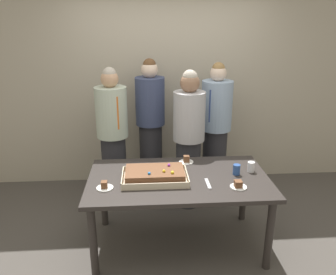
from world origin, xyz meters
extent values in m
plane|color=#4C4742|center=(0.00, 0.00, 0.00)|extent=(12.00, 12.00, 0.00)
cube|color=#B2A893|center=(0.00, 1.60, 1.50)|extent=(8.00, 0.12, 3.00)
cube|color=#2D2826|center=(0.00, 0.00, 0.72)|extent=(1.70, 0.98, 0.04)
cylinder|color=#2D2826|center=(-0.77, -0.41, 0.35)|extent=(0.07, 0.07, 0.70)
cylinder|color=#2D2826|center=(0.77, -0.41, 0.35)|extent=(0.07, 0.07, 0.70)
cylinder|color=#2D2826|center=(-0.77, 0.41, 0.35)|extent=(0.07, 0.07, 0.70)
cylinder|color=#2D2826|center=(0.77, 0.41, 0.35)|extent=(0.07, 0.07, 0.70)
cube|color=beige|center=(-0.23, -0.03, 0.75)|extent=(0.61, 0.39, 0.01)
cube|color=beige|center=(-0.23, -0.23, 0.78)|extent=(0.61, 0.01, 0.05)
cube|color=beige|center=(-0.23, 0.16, 0.78)|extent=(0.61, 0.01, 0.05)
cube|color=beige|center=(-0.52, -0.03, 0.78)|extent=(0.01, 0.39, 0.05)
cube|color=beige|center=(0.07, -0.03, 0.78)|extent=(0.01, 0.39, 0.05)
cube|color=brown|center=(-0.23, -0.03, 0.80)|extent=(0.54, 0.32, 0.09)
sphere|color=#2D84E0|center=(-0.28, -0.13, 0.85)|extent=(0.03, 0.03, 0.03)
sphere|color=yellow|center=(-0.07, -0.12, 0.85)|extent=(0.03, 0.03, 0.03)
sphere|color=yellow|center=(-0.14, -0.09, 0.85)|extent=(0.03, 0.03, 0.03)
sphere|color=purple|center=(-0.09, 0.04, 0.85)|extent=(0.03, 0.03, 0.03)
sphere|color=yellow|center=(-0.07, -0.13, 0.85)|extent=(0.03, 0.03, 0.03)
cylinder|color=white|center=(0.11, 0.35, 0.75)|extent=(0.15, 0.15, 0.01)
cube|color=brown|center=(0.12, 0.34, 0.79)|extent=(0.06, 0.05, 0.07)
cylinder|color=white|center=(-0.67, -0.17, 0.75)|extent=(0.15, 0.15, 0.01)
cube|color=brown|center=(-0.68, -0.18, 0.78)|extent=(0.05, 0.06, 0.06)
cylinder|color=white|center=(0.51, -0.24, 0.75)|extent=(0.15, 0.15, 0.01)
cube|color=brown|center=(0.50, -0.25, 0.78)|extent=(0.07, 0.07, 0.06)
cylinder|color=white|center=(0.72, 0.08, 0.79)|extent=(0.07, 0.07, 0.10)
cylinder|color=#2D5199|center=(0.56, 0.03, 0.79)|extent=(0.07, 0.07, 0.10)
cube|color=silver|center=(0.25, -0.16, 0.75)|extent=(0.03, 0.20, 0.01)
cylinder|color=#28282D|center=(0.58, 1.11, 0.43)|extent=(0.30, 0.30, 0.85)
cylinder|color=#93ADCC|center=(0.58, 1.11, 1.16)|extent=(0.38, 0.38, 0.61)
cube|color=navy|center=(0.47, 0.96, 1.19)|extent=(0.04, 0.02, 0.39)
sphere|color=beige|center=(0.58, 1.11, 1.55)|extent=(0.20, 0.20, 0.20)
sphere|color=olive|center=(0.58, 1.11, 1.60)|extent=(0.15, 0.15, 0.15)
cylinder|color=#28282D|center=(-0.24, 1.21, 0.45)|extent=(0.29, 0.29, 0.91)
cylinder|color=#384266|center=(-0.24, 1.21, 1.20)|extent=(0.36, 0.36, 0.59)
sphere|color=beige|center=(-0.24, 1.21, 1.58)|extent=(0.20, 0.20, 0.20)
sphere|color=brown|center=(-0.24, 1.21, 1.64)|extent=(0.16, 0.16, 0.16)
cylinder|color=#28282D|center=(-0.69, 0.94, 0.42)|extent=(0.29, 0.29, 0.85)
cylinder|color=#B7C6B2|center=(-0.69, 0.94, 1.14)|extent=(0.37, 0.37, 0.59)
cube|color=orange|center=(-0.61, 0.78, 1.17)|extent=(0.04, 0.02, 0.38)
sphere|color=tan|center=(-0.69, 0.94, 1.52)|extent=(0.20, 0.20, 0.20)
sphere|color=#B2A899|center=(-0.69, 0.94, 1.58)|extent=(0.16, 0.16, 0.16)
cylinder|color=#28282D|center=(0.20, 0.79, 0.42)|extent=(0.29, 0.29, 0.84)
cylinder|color=#B2B2B7|center=(0.20, 0.79, 1.12)|extent=(0.36, 0.36, 0.56)
sphere|color=#8C664C|center=(0.20, 0.79, 1.50)|extent=(0.22, 0.22, 0.22)
sphere|color=#B2A899|center=(0.20, 0.79, 1.56)|extent=(0.17, 0.17, 0.17)
camera|label=1|loc=(-0.31, -2.91, 2.16)|focal=36.59mm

